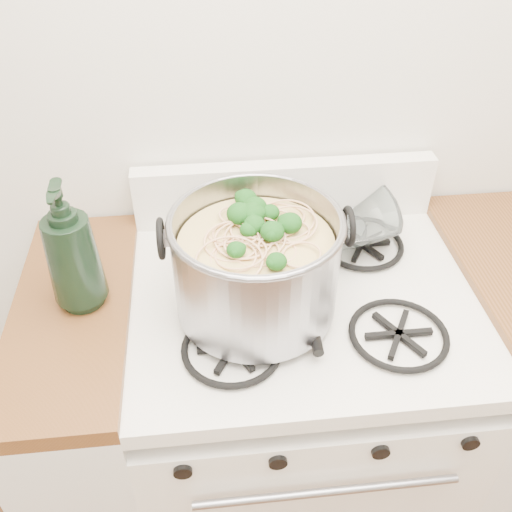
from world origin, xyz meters
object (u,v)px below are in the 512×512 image
object	(u,v)px
spatula	(300,268)
bottle	(70,247)
glass_bowl	(333,224)
stock_pot	(256,266)
gas_range	(295,419)

from	to	relation	value
spatula	bottle	bearing A→B (deg)	-173.34
spatula	glass_bowl	size ratio (longest dim) A/B	2.53
stock_pot	spatula	bearing A→B (deg)	40.88
stock_pot	bottle	xyz separation A→B (m)	(-0.37, 0.06, 0.04)
spatula	bottle	world-z (taller)	bottle
gas_range	stock_pot	world-z (taller)	stock_pot
gas_range	bottle	distance (m)	0.79
gas_range	stock_pot	xyz separation A→B (m)	(-0.11, -0.04, 0.59)
stock_pot	glass_bowl	size ratio (longest dim) A/B	3.04
gas_range	spatula	size ratio (longest dim) A/B	2.98
spatula	glass_bowl	bearing A→B (deg)	56.28
glass_bowl	bottle	bearing A→B (deg)	-161.73
spatula	bottle	xyz separation A→B (m)	(-0.48, -0.04, 0.13)
stock_pot	spatula	world-z (taller)	stock_pot
gas_range	glass_bowl	xyz separation A→B (m)	(0.11, 0.21, 0.50)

